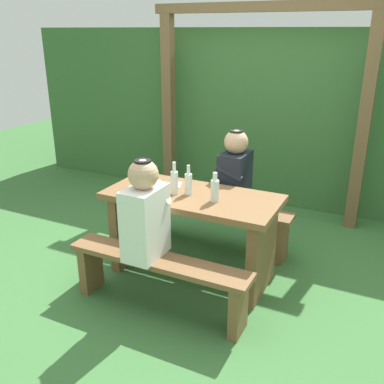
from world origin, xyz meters
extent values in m
plane|color=#3C6E38|center=(0.00, 0.00, 0.00)|extent=(12.00, 12.00, 0.00)
cube|color=#386533|center=(0.00, 2.37, 0.99)|extent=(6.40, 1.04, 1.98)
cube|color=brown|center=(-1.09, 1.60, 1.06)|extent=(0.12, 0.12, 2.12)
cube|color=brown|center=(1.09, 1.60, 1.06)|extent=(0.12, 0.12, 2.12)
cube|color=brown|center=(0.00, 1.60, 2.17)|extent=(2.42, 0.10, 0.10)
cube|color=brown|center=(0.00, 0.00, 0.70)|extent=(1.40, 0.64, 0.05)
cube|color=brown|center=(-0.60, 0.00, 0.34)|extent=(0.08, 0.54, 0.68)
cube|color=brown|center=(0.60, 0.00, 0.34)|extent=(0.08, 0.54, 0.68)
cube|color=brown|center=(0.00, -0.56, 0.41)|extent=(1.40, 0.24, 0.04)
cube|color=brown|center=(-0.62, -0.56, 0.19)|extent=(0.07, 0.22, 0.39)
cube|color=brown|center=(0.62, -0.56, 0.19)|extent=(0.07, 0.22, 0.39)
cube|color=brown|center=(0.00, 0.56, 0.41)|extent=(1.40, 0.24, 0.04)
cube|color=brown|center=(-0.62, 0.56, 0.19)|extent=(0.07, 0.22, 0.39)
cube|color=brown|center=(0.62, 0.56, 0.19)|extent=(0.07, 0.22, 0.39)
cube|color=white|center=(-0.09, -0.56, 0.69)|extent=(0.22, 0.34, 0.52)
sphere|color=tan|center=(-0.09, -0.56, 1.04)|extent=(0.21, 0.21, 0.21)
cylinder|color=black|center=(-0.09, -0.56, 1.13)|extent=(0.12, 0.12, 0.02)
cylinder|color=white|center=(-0.09, -0.42, 0.79)|extent=(0.25, 0.07, 0.15)
cube|color=black|center=(0.15, 0.56, 0.69)|extent=(0.22, 0.34, 0.52)
sphere|color=tan|center=(0.15, 0.56, 1.04)|extent=(0.21, 0.21, 0.21)
cylinder|color=black|center=(0.15, 0.56, 1.13)|extent=(0.12, 0.12, 0.02)
cylinder|color=black|center=(0.15, 0.42, 0.79)|extent=(0.25, 0.07, 0.15)
cylinder|color=silver|center=(-0.29, -0.05, 0.77)|extent=(0.07, 0.07, 0.08)
cylinder|color=silver|center=(-0.02, -0.01, 0.81)|extent=(0.06, 0.06, 0.17)
cylinder|color=silver|center=(-0.02, -0.01, 0.93)|extent=(0.03, 0.03, 0.07)
cylinder|color=silver|center=(0.22, -0.06, 0.81)|extent=(0.06, 0.06, 0.17)
cylinder|color=silver|center=(0.22, -0.06, 0.93)|extent=(0.03, 0.03, 0.06)
cylinder|color=silver|center=(-0.13, -0.06, 0.82)|extent=(0.06, 0.06, 0.19)
cylinder|color=silver|center=(-0.13, -0.06, 0.95)|extent=(0.03, 0.03, 0.08)
cube|color=silver|center=(-0.20, 0.12, 0.73)|extent=(0.11, 0.15, 0.01)
camera|label=1|loc=(1.41, -2.88, 1.96)|focal=40.26mm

